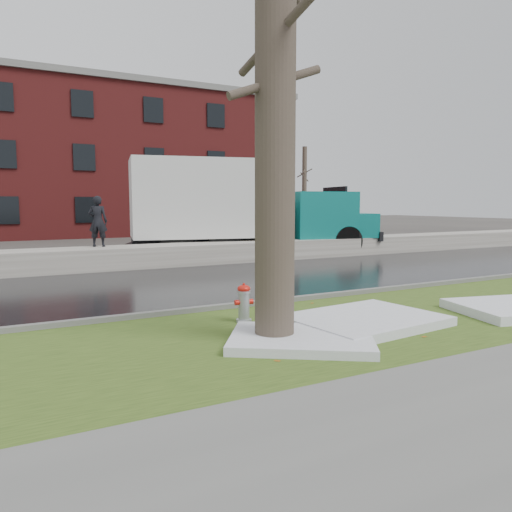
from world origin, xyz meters
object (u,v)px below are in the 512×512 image
box_truck (239,206)px  worker (98,221)px  fire_hydrant (244,301)px  tree (275,88)px

box_truck → worker: bearing=-156.7°
box_truck → worker: (-5.92, -1.17, -0.48)m
fire_hydrant → tree: size_ratio=0.09×
fire_hydrant → box_truck: size_ratio=0.06×
worker → fire_hydrant: bearing=119.3°
fire_hydrant → tree: (-0.15, -1.38, 3.54)m
tree → box_truck: tree is taller
fire_hydrant → box_truck: box_truck is taller
fire_hydrant → box_truck: (5.10, 10.50, 1.67)m
box_truck → worker: size_ratio=6.96×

